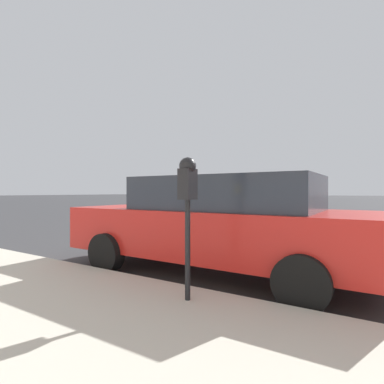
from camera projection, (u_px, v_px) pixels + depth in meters
ground_plane at (227, 258)px, 5.94m from camera, size 220.00×220.00×0.00m
parking_meter at (188, 191)px, 3.30m from camera, size 0.21×0.19×1.58m
car_red at (218, 223)px, 4.81m from camera, size 2.00×4.95×1.56m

